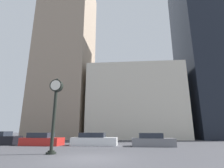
% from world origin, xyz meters
% --- Properties ---
extents(ground_plane, '(200.00, 200.00, 0.00)m').
position_xyz_m(ground_plane, '(0.00, 0.00, 0.00)').
color(ground_plane, '#424247').
extents(building_tall_tower, '(10.00, 12.00, 35.20)m').
position_xyz_m(building_tall_tower, '(-10.57, 24.00, 17.60)').
color(building_tall_tower, gray).
rests_on(building_tall_tower, ground_plane).
extents(building_storefront_row, '(16.86, 12.00, 12.93)m').
position_xyz_m(building_storefront_row, '(3.68, 24.00, 6.47)').
color(building_storefront_row, beige).
rests_on(building_storefront_row, ground_plane).
extents(building_glass_modern, '(9.92, 12.00, 34.53)m').
position_xyz_m(building_glass_modern, '(18.49, 24.00, 17.27)').
color(building_glass_modern, black).
rests_on(building_glass_modern, ground_plane).
extents(street_clock, '(0.87, 0.66, 5.14)m').
position_xyz_m(street_clock, '(-2.84, 1.54, 3.25)').
color(street_clock, black).
rests_on(street_clock, ground_plane).
extents(car_red, '(4.14, 2.14, 1.26)m').
position_xyz_m(car_red, '(-6.65, 7.96, 0.53)').
color(car_red, red).
rests_on(car_red, ground_plane).
extents(car_white, '(4.62, 1.85, 1.26)m').
position_xyz_m(car_white, '(-1.27, 8.25, 0.54)').
color(car_white, silver).
rests_on(car_white, ground_plane).
extents(car_grey, '(4.08, 1.83, 1.24)m').
position_xyz_m(car_grey, '(4.53, 7.70, 0.53)').
color(car_grey, slate).
rests_on(car_grey, ground_plane).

